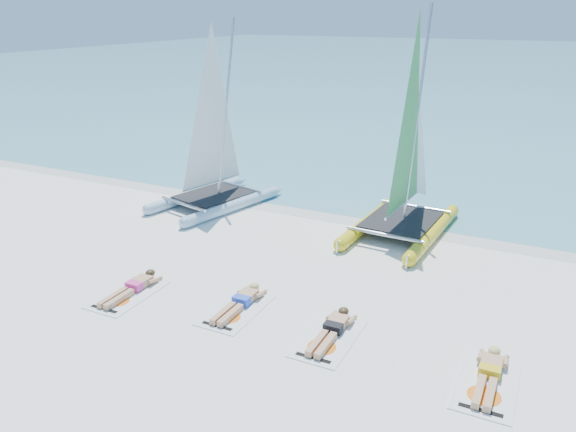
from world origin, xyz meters
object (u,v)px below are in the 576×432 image
object	(u,v)px
catamaran_blue	(213,151)
towel_b	(236,310)
sunbather_a	(133,287)
towel_c	(328,338)
towel_a	(128,295)
catamaran_yellow	(411,161)
towel_d	(487,384)
sunbather_b	(241,301)
sunbather_d	(489,373)
sunbather_c	(332,329)

from	to	relation	value
catamaran_blue	towel_b	bearing A→B (deg)	-39.21
sunbather_a	towel_c	distance (m)	4.78
towel_a	towel_b	bearing A→B (deg)	10.83
catamaran_yellow	towel_d	world-z (taller)	catamaran_yellow
sunbather_a	sunbather_b	xyz separation A→B (m)	(2.57, 0.49, 0.00)
sunbather_a	towel_a	bearing A→B (deg)	-90.00
towel_c	towel_d	distance (m)	3.01
towel_c	towel_a	bearing A→B (deg)	-176.06
sunbather_a	towel_b	size ratio (longest dim) A/B	0.93
towel_b	towel_d	distance (m)	5.22
catamaran_yellow	sunbather_d	distance (m)	7.54
sunbather_a	sunbather_d	size ratio (longest dim) A/B	1.00
sunbather_a	towel_d	distance (m)	7.78
catamaran_yellow	towel_c	world-z (taller)	catamaran_yellow
towel_a	towel_b	distance (m)	2.61
towel_a	catamaran_yellow	bearing A→B (deg)	56.66
towel_d	sunbather_d	world-z (taller)	sunbather_d
catamaran_yellow	sunbather_b	world-z (taller)	catamaran_yellow
towel_d	sunbather_c	bearing A→B (deg)	173.80
sunbather_d	catamaran_blue	bearing A→B (deg)	148.44
catamaran_blue	sunbather_d	xyz separation A→B (m)	(9.42, -5.78, -1.69)
towel_a	sunbather_c	xyz separation A→B (m)	(4.78, 0.52, 0.11)
catamaran_blue	towel_c	size ratio (longest dim) A/B	3.28
sunbather_b	sunbather_c	world-z (taller)	same
sunbather_d	catamaran_yellow	bearing A→B (deg)	116.26
towel_a	sunbather_a	bearing A→B (deg)	90.00
sunbather_a	towel_d	size ratio (longest dim) A/B	0.93
sunbather_b	catamaran_blue	bearing A→B (deg)	127.43
towel_c	sunbather_c	size ratio (longest dim) A/B	1.07
catamaran_blue	towel_c	xyz separation A→B (m)	(6.41, -5.84, -1.80)
towel_a	sunbather_b	xyz separation A→B (m)	(2.57, 0.68, 0.11)
sunbather_c	sunbather_d	distance (m)	3.01
towel_a	towel_d	world-z (taller)	same
sunbather_c	towel_d	xyz separation A→B (m)	(3.00, -0.33, -0.11)
towel_a	sunbather_c	bearing A→B (deg)	6.22
sunbather_a	sunbather_c	world-z (taller)	same
catamaran_yellow	catamaran_blue	bearing A→B (deg)	-169.34
catamaran_blue	towel_a	distance (m)	6.63
towel_a	towel_c	xyz separation A→B (m)	(4.78, 0.33, 0.00)
catamaran_yellow	sunbather_c	world-z (taller)	catamaran_yellow
sunbather_d	sunbather_c	bearing A→B (deg)	177.44
towel_a	catamaran_blue	bearing A→B (deg)	104.85
catamaran_blue	sunbather_c	bearing A→B (deg)	-27.08
catamaran_blue	catamaran_yellow	size ratio (longest dim) A/B	0.94
towel_c	sunbather_c	world-z (taller)	sunbather_c
catamaran_blue	towel_b	xyz separation A→B (m)	(4.20, -5.68, -1.80)
catamaran_yellow	sunbather_b	bearing A→B (deg)	-103.97
towel_b	sunbather_d	world-z (taller)	sunbather_d
sunbather_c	catamaran_yellow	bearing A→B (deg)	91.98
towel_a	sunbather_a	world-z (taller)	sunbather_a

